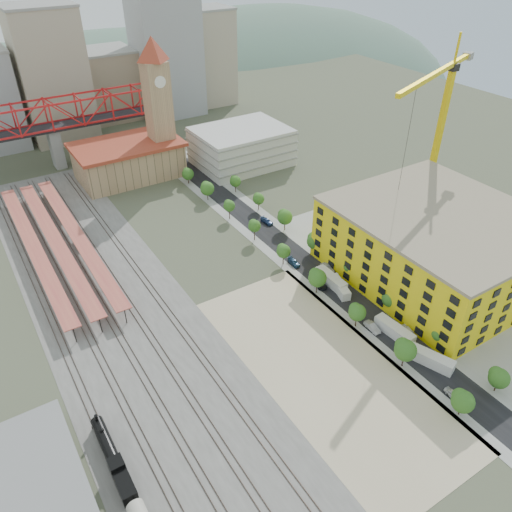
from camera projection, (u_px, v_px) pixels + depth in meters
ground at (261, 286)px, 131.17m from camera, size 400.00×400.00×0.00m
ballast_strip at (106, 297)px, 127.49m from camera, size 36.00×165.00×0.06m
dirt_lot at (325, 368)px, 107.42m from camera, size 28.00×67.00×0.06m
street_asphalt at (279, 242)px, 148.66m from camera, size 12.00×170.00×0.06m
sidewalk_west at (264, 248)px, 146.24m from camera, size 3.00×170.00×0.04m
sidewalk_east at (294, 237)px, 151.08m from camera, size 3.00×170.00×0.04m
construction_pad at (438, 270)px, 137.03m from camera, size 50.00×90.00×0.06m
rail_tracks at (99, 299)px, 126.63m from camera, size 26.56×160.00×0.18m
platform_canopies at (55, 240)px, 142.23m from camera, size 16.00×80.00×4.12m
station_hall at (129, 160)px, 182.37m from camera, size 38.00×24.00×13.10m
clock_tower at (157, 95)px, 174.24m from camera, size 12.00×12.00×52.00m
parking_garage at (241, 146)px, 191.88m from camera, size 34.00×26.00×14.00m
truss_bridge at (49, 119)px, 182.70m from camera, size 94.00×9.60×25.60m
construction_building at (437, 245)px, 130.40m from camera, size 44.60×50.60×18.80m
warehouse at (16, 506)px, 79.76m from camera, size 22.00×32.00×5.00m
street_trees at (299, 258)px, 141.70m from camera, size 15.40×124.40×8.00m
skyline at (102, 73)px, 220.79m from camera, size 133.00×46.00×60.00m
distant_hills at (125, 171)px, 377.38m from camera, size 647.00×264.00×227.00m
locomotive at (112, 455)px, 88.04m from camera, size 2.55×19.67×4.92m
tower_crane at (440, 113)px, 142.49m from camera, size 48.67×20.00×54.86m
site_trailer_a at (430, 359)px, 107.72m from camera, size 6.09×10.65×2.83m
site_trailer_b at (394, 331)px, 115.07m from camera, size 3.43×10.43×2.81m
site_trailer_c at (339, 287)px, 128.78m from camera, size 4.81×9.35×2.48m
site_trailer_d at (331, 280)px, 131.11m from camera, size 2.79×10.36×2.83m
car_0 at (453, 395)px, 100.66m from camera, size 1.84×3.94×1.31m
car_1 at (372, 327)px, 116.93m from camera, size 1.89×4.72×1.53m
car_2 at (320, 284)px, 130.75m from camera, size 3.07×5.44×1.44m
car_3 at (294, 262)px, 138.86m from camera, size 2.25×4.78×1.35m
car_4 at (408, 332)px, 115.66m from camera, size 2.50×4.82×1.57m
car_5 at (327, 268)px, 136.32m from camera, size 1.92×4.91×1.59m
car_6 at (328, 269)px, 136.09m from camera, size 2.72×5.18×1.39m
car_7 at (267, 221)px, 157.44m from camera, size 2.33×5.02×1.42m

